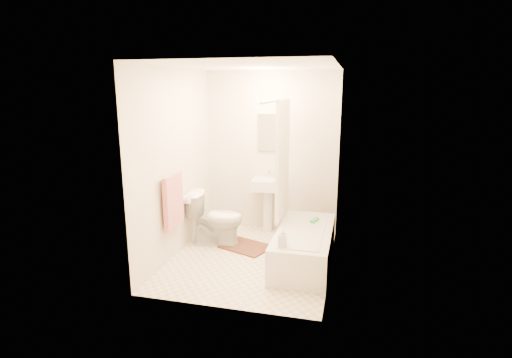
% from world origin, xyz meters
% --- Properties ---
extents(floor, '(2.40, 2.40, 0.00)m').
position_xyz_m(floor, '(0.00, 0.00, 0.00)').
color(floor, beige).
rests_on(floor, ground).
extents(ceiling, '(2.40, 2.40, 0.00)m').
position_xyz_m(ceiling, '(0.00, 0.00, 2.40)').
color(ceiling, white).
rests_on(ceiling, ground).
extents(wall_back, '(2.00, 0.02, 2.40)m').
position_xyz_m(wall_back, '(0.00, 1.20, 1.20)').
color(wall_back, beige).
rests_on(wall_back, ground).
extents(wall_left, '(0.02, 2.40, 2.40)m').
position_xyz_m(wall_left, '(-1.00, 0.00, 1.20)').
color(wall_left, beige).
rests_on(wall_left, ground).
extents(wall_right, '(0.02, 2.40, 2.40)m').
position_xyz_m(wall_right, '(1.00, 0.00, 1.20)').
color(wall_right, beige).
rests_on(wall_right, ground).
extents(mirror, '(0.40, 0.03, 0.55)m').
position_xyz_m(mirror, '(0.00, 1.18, 1.50)').
color(mirror, white).
rests_on(mirror, wall_back).
extents(curtain_rod, '(0.03, 1.70, 0.03)m').
position_xyz_m(curtain_rod, '(0.30, 0.10, 2.00)').
color(curtain_rod, silver).
rests_on(curtain_rod, wall_back).
extents(shower_curtain, '(0.04, 0.80, 1.55)m').
position_xyz_m(shower_curtain, '(0.30, 0.50, 1.22)').
color(shower_curtain, silver).
rests_on(shower_curtain, curtain_rod).
extents(towel_bar, '(0.02, 0.60, 0.02)m').
position_xyz_m(towel_bar, '(-0.96, -0.25, 1.10)').
color(towel_bar, silver).
rests_on(towel_bar, wall_left).
extents(towel, '(0.06, 0.45, 0.66)m').
position_xyz_m(towel, '(-0.93, -0.25, 0.78)').
color(towel, '#CC7266').
rests_on(towel, towel_bar).
extents(toilet_paper, '(0.11, 0.12, 0.12)m').
position_xyz_m(toilet_paper, '(-0.93, 0.12, 0.70)').
color(toilet_paper, white).
rests_on(toilet_paper, wall_left).
extents(toilet, '(0.79, 0.50, 0.74)m').
position_xyz_m(toilet, '(-0.61, 0.39, 0.37)').
color(toilet, white).
rests_on(toilet, floor).
extents(sink, '(0.47, 0.38, 0.89)m').
position_xyz_m(sink, '(-0.02, 1.06, 0.45)').
color(sink, silver).
rests_on(sink, floor).
extents(bathtub, '(0.66, 1.52, 0.43)m').
position_xyz_m(bathtub, '(0.67, 0.07, 0.21)').
color(bathtub, silver).
rests_on(bathtub, floor).
extents(bath_mat, '(0.76, 0.67, 0.02)m').
position_xyz_m(bath_mat, '(-0.17, 0.35, 0.01)').
color(bath_mat, '#49231E').
rests_on(bath_mat, floor).
extents(soap_bottle, '(0.10, 0.11, 0.21)m').
position_xyz_m(soap_bottle, '(0.49, -0.51, 0.53)').
color(soap_bottle, white).
rests_on(soap_bottle, bathtub).
extents(scrub_brush, '(0.10, 0.20, 0.04)m').
position_xyz_m(scrub_brush, '(0.75, 0.41, 0.45)').
color(scrub_brush, green).
rests_on(scrub_brush, bathtub).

